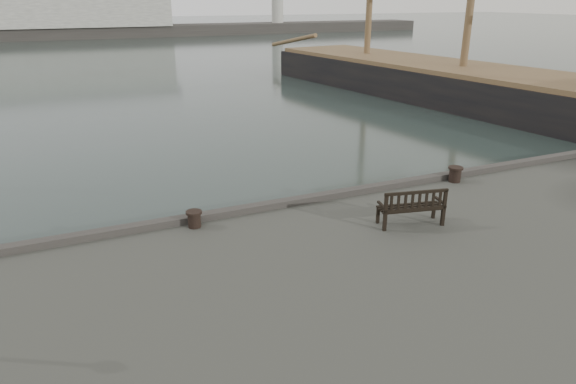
# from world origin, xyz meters

# --- Properties ---
(ground) EXTENTS (400.00, 400.00, 0.00)m
(ground) POSITION_xyz_m (0.00, 0.00, 0.00)
(ground) COLOR black
(ground) RESTS_ON ground
(breakwater) EXTENTS (140.00, 9.50, 12.20)m
(breakwater) POSITION_xyz_m (-4.56, 92.00, 4.30)
(breakwater) COLOR #383530
(breakwater) RESTS_ON ground
(bench) EXTENTS (1.75, 0.91, 0.96)m
(bench) POSITION_xyz_m (1.41, -2.60, 1.87)
(bench) COLOR black
(bench) RESTS_ON quay
(bollard_left) EXTENTS (0.42, 0.42, 0.43)m
(bollard_left) POSITION_xyz_m (-3.64, -0.50, 1.77)
(bollard_left) COLOR black
(bollard_left) RESTS_ON quay
(bollard_right) EXTENTS (0.53, 0.53, 0.48)m
(bollard_right) POSITION_xyz_m (4.68, -0.50, 1.80)
(bollard_right) COLOR black
(bollard_right) RESTS_ON quay
(tall_ship_main) EXTENTS (12.23, 37.52, 27.65)m
(tall_ship_main) POSITION_xyz_m (19.72, 16.04, 0.71)
(tall_ship_main) COLOR black
(tall_ship_main) RESTS_ON ground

